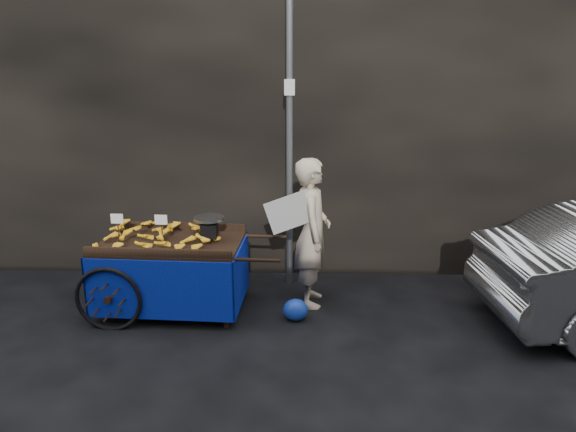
{
  "coord_description": "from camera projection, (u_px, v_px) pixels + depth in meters",
  "views": [
    {
      "loc": [
        0.46,
        -5.25,
        2.78
      ],
      "look_at": [
        0.3,
        0.5,
        1.1
      ],
      "focal_mm": 35.0,
      "sensor_mm": 36.0,
      "label": 1
    }
  ],
  "objects": [
    {
      "name": "ground",
      "position": [
        258.0,
        331.0,
        5.83
      ],
      "size": [
        80.0,
        80.0,
        0.0
      ],
      "primitive_type": "plane",
      "color": "black",
      "rests_on": "ground"
    },
    {
      "name": "building_wall",
      "position": [
        299.0,
        74.0,
        7.61
      ],
      "size": [
        13.5,
        2.0,
        5.0
      ],
      "color": "black",
      "rests_on": "ground"
    },
    {
      "name": "street_pole",
      "position": [
        290.0,
        122.0,
        6.51
      ],
      "size": [
        0.12,
        0.1,
        4.0
      ],
      "color": "slate",
      "rests_on": "ground"
    },
    {
      "name": "banana_cart",
      "position": [
        166.0,
        249.0,
        6.12
      ],
      "size": [
        2.18,
        1.13,
        1.16
      ],
      "rotation": [
        0.0,
        0.0,
        -0.05
      ],
      "color": "black",
      "rests_on": "ground"
    },
    {
      "name": "vendor",
      "position": [
        312.0,
        232.0,
        6.26
      ],
      "size": [
        0.73,
        0.62,
        1.69
      ],
      "rotation": [
        0.0,
        0.0,
        1.57
      ],
      "color": "#C9B395",
      "rests_on": "ground"
    },
    {
      "name": "plastic_bag",
      "position": [
        295.0,
        310.0,
        6.02
      ],
      "size": [
        0.27,
        0.21,
        0.24
      ],
      "primitive_type": "ellipsoid",
      "color": "#193CBD",
      "rests_on": "ground"
    }
  ]
}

